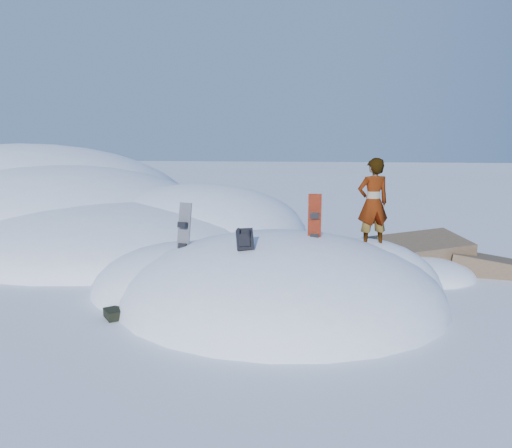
# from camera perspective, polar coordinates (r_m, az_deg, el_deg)

# --- Properties ---
(ground) EXTENTS (120.00, 120.00, 0.00)m
(ground) POSITION_cam_1_polar(r_m,az_deg,el_deg) (10.91, 2.80, -8.88)
(ground) COLOR white
(ground) RESTS_ON ground
(snow_mound) EXTENTS (8.00, 6.00, 3.00)m
(snow_mound) POSITION_cam_1_polar(r_m,az_deg,el_deg) (11.15, 1.98, -8.46)
(snow_mound) COLOR white
(snow_mound) RESTS_ON ground
(snow_ridge) EXTENTS (21.50, 18.50, 6.40)m
(snow_ridge) POSITION_cam_1_polar(r_m,az_deg,el_deg) (23.24, -22.18, 0.52)
(snow_ridge) COLOR white
(snow_ridge) RESTS_ON ground
(rock_outcrop) EXTENTS (4.68, 4.41, 1.68)m
(rock_outcrop) POSITION_cam_1_polar(r_m,az_deg,el_deg) (14.12, 18.87, -4.96)
(rock_outcrop) COLOR brown
(rock_outcrop) RESTS_ON ground
(snowboard_red) EXTENTS (0.28, 0.14, 1.48)m
(snowboard_red) POSITION_cam_1_polar(r_m,az_deg,el_deg) (10.44, 6.69, -0.50)
(snowboard_red) COLOR #B52609
(snowboard_red) RESTS_ON snow_mound
(snowboard_dark) EXTENTS (0.37, 0.38, 1.53)m
(snowboard_dark) POSITION_cam_1_polar(r_m,az_deg,el_deg) (10.84, -8.31, -1.57)
(snowboard_dark) COLOR black
(snowboard_dark) RESTS_ON snow_mound
(backpack) EXTENTS (0.40, 0.47, 0.51)m
(backpack) POSITION_cam_1_polar(r_m,az_deg,el_deg) (9.58, -1.29, -1.83)
(backpack) COLOR black
(backpack) RESTS_ON snow_mound
(gear_pile) EXTENTS (0.86, 0.74, 0.23)m
(gear_pile) POSITION_cam_1_polar(r_m,az_deg,el_deg) (10.36, -14.74, -9.60)
(gear_pile) COLOR black
(gear_pile) RESTS_ON ground
(person) EXTENTS (0.82, 0.67, 1.96)m
(person) POSITION_cam_1_polar(r_m,az_deg,el_deg) (11.13, 13.22, 2.35)
(person) COLOR slate
(person) RESTS_ON snow_mound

